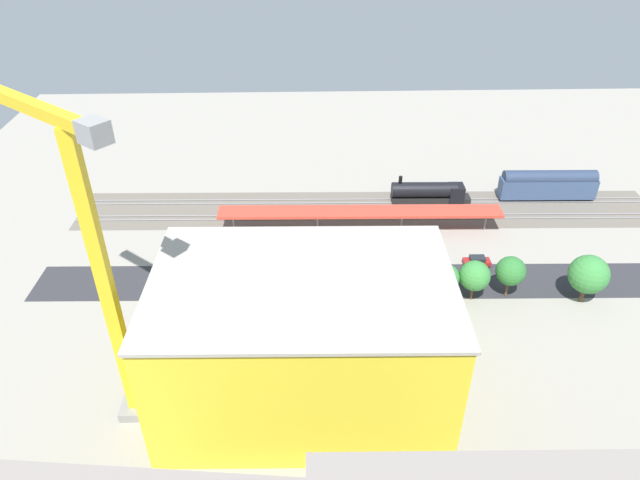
# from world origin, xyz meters

# --- Properties ---
(ground_plane) EXTENTS (174.42, 174.42, 0.00)m
(ground_plane) POSITION_xyz_m (0.00, 0.00, 0.00)
(ground_plane) COLOR gray
(ground_plane) RESTS_ON ground
(rail_bed) EXTENTS (109.27, 16.18, 0.01)m
(rail_bed) POSITION_xyz_m (0.00, -19.30, 0.00)
(rail_bed) COLOR #665E54
(rail_bed) RESTS_ON ground
(street_asphalt) EXTENTS (109.17, 11.20, 0.01)m
(street_asphalt) POSITION_xyz_m (0.00, 3.21, 0.00)
(street_asphalt) COLOR #2D2D33
(street_asphalt) RESTS_ON ground
(track_rails) EXTENTS (108.99, 9.74, 0.12)m
(track_rails) POSITION_xyz_m (0.00, -19.30, 0.18)
(track_rails) COLOR #9E9EA8
(track_rails) RESTS_ON ground
(platform_canopy_near) EXTENTS (50.05, 5.16, 4.17)m
(platform_canopy_near) POSITION_xyz_m (2.28, -11.86, 3.90)
(platform_canopy_near) COLOR #C63D2D
(platform_canopy_near) RESTS_ON ground
(locomotive) EXTENTS (15.36, 3.34, 5.36)m
(locomotive) POSITION_xyz_m (-12.46, -22.30, 1.91)
(locomotive) COLOR black
(locomotive) RESTS_ON ground
(passenger_coach) EXTENTS (18.55, 3.28, 6.18)m
(passenger_coach) POSITION_xyz_m (-35.19, -22.29, 3.26)
(passenger_coach) COLOR black
(passenger_coach) RESTS_ON ground
(parked_car_0) EXTENTS (4.39, 1.83, 1.65)m
(parked_car_0) POSITION_xyz_m (-16.03, -0.68, 0.72)
(parked_car_0) COLOR black
(parked_car_0) RESTS_ON ground
(parked_car_1) EXTENTS (4.64, 2.17, 1.69)m
(parked_car_1) POSITION_xyz_m (-8.42, 0.08, 0.74)
(parked_car_1) COLOR black
(parked_car_1) RESTS_ON ground
(parked_car_2) EXTENTS (4.21, 1.82, 1.82)m
(parked_car_2) POSITION_xyz_m (-1.22, -0.50, 0.81)
(parked_car_2) COLOR black
(parked_car_2) RESTS_ON ground
(parked_car_3) EXTENTS (4.36, 1.88, 1.77)m
(parked_car_3) POSITION_xyz_m (6.13, -0.22, 0.78)
(parked_car_3) COLOR black
(parked_car_3) RESTS_ON ground
(construction_building) EXTENTS (33.41, 22.26, 17.10)m
(construction_building) POSITION_xyz_m (12.43, 25.59, 8.55)
(construction_building) COLOR yellow
(construction_building) RESTS_ON ground
(construction_roof_slab) EXTENTS (34.03, 22.87, 0.40)m
(construction_roof_slab) POSITION_xyz_m (12.43, 25.59, 17.30)
(construction_roof_slab) COLOR #ADA89E
(construction_roof_slab) RESTS_ON construction_building
(tower_crane) EXTENTS (19.29, 16.17, 38.00)m
(tower_crane) POSITION_xyz_m (33.63, 26.97, 21.93)
(tower_crane) COLOR gray
(tower_crane) RESTS_ON ground
(box_truck_0) EXTENTS (9.54, 3.06, 3.44)m
(box_truck_0) POSITION_xyz_m (9.54, 10.42, 1.68)
(box_truck_0) COLOR black
(box_truck_0) RESTS_ON ground
(box_truck_1) EXTENTS (10.17, 3.23, 3.58)m
(box_truck_1) POSITION_xyz_m (22.47, 8.91, 1.74)
(box_truck_1) COLOR black
(box_truck_1) RESTS_ON ground
(box_truck_2) EXTENTS (10.19, 2.81, 3.35)m
(box_truck_2) POSITION_xyz_m (0.15, 8.96, 1.66)
(box_truck_2) COLOR black
(box_truck_2) RESTS_ON ground
(street_tree_0) EXTENTS (4.58, 4.58, 6.67)m
(street_tree_0) POSITION_xyz_m (-12.91, 7.98, 4.37)
(street_tree_0) COLOR brown
(street_tree_0) RESTS_ON ground
(street_tree_1) EXTENTS (5.80, 5.80, 7.92)m
(street_tree_1) POSITION_xyz_m (-29.35, 8.97, 5.00)
(street_tree_1) COLOR brown
(street_tree_1) RESTS_ON ground
(street_tree_2) EXTENTS (4.18, 4.18, 6.23)m
(street_tree_2) POSITION_xyz_m (-8.57, 8.00, 4.12)
(street_tree_2) COLOR brown
(street_tree_2) RESTS_ON ground
(street_tree_3) EXTENTS (4.45, 4.45, 6.87)m
(street_tree_3) POSITION_xyz_m (-18.43, 7.31, 4.63)
(street_tree_3) COLOR brown
(street_tree_3) RESTS_ON ground
(traffic_light) EXTENTS (0.50, 0.36, 6.86)m
(traffic_light) POSITION_xyz_m (-7.76, -1.55, 4.52)
(traffic_light) COLOR #333333
(traffic_light) RESTS_ON ground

